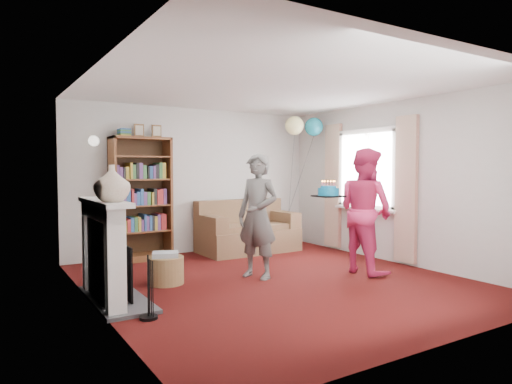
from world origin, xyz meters
TOP-DOWN VIEW (x-y plane):
  - ground at (0.00, 0.00)m, footprint 5.00×5.00m
  - wall_back at (0.00, 2.51)m, footprint 4.50×0.02m
  - wall_left at (-2.26, 0.00)m, footprint 0.02×5.00m
  - wall_right at (2.26, 0.00)m, footprint 0.02×5.00m
  - ceiling at (0.00, 0.00)m, footprint 4.50×5.00m
  - fireplace at (-2.09, 0.19)m, footprint 0.55×1.80m
  - window_bay at (2.21, 0.60)m, footprint 0.14×2.02m
  - wall_sconce at (-1.75, 2.36)m, footprint 0.16×0.23m
  - bookcase at (-1.07, 2.30)m, footprint 0.93×0.42m
  - sofa at (0.76, 2.07)m, footprint 1.70×0.90m
  - wicker_basket at (-1.27, 0.63)m, footprint 0.46×0.46m
  - person_striped at (-0.11, 0.29)m, footprint 0.60×0.71m
  - person_magenta at (1.34, -0.24)m, footprint 0.67×0.85m
  - birthday_cake at (0.81, -0.06)m, footprint 0.35×0.35m
  - balloons at (1.76, 1.71)m, footprint 0.78×0.34m
  - mantel_vase at (-2.12, -0.15)m, footprint 0.45×0.45m

SIDE VIEW (x-z plane):
  - ground at x=0.00m, z-range 0.00..0.00m
  - wicker_basket at x=-1.27m, z-range -0.02..0.39m
  - sofa at x=0.76m, z-range -0.11..0.79m
  - fireplace at x=-2.09m, z-range -0.05..1.07m
  - person_striped at x=-0.11m, z-range 0.00..1.66m
  - person_magenta at x=1.34m, z-range 0.00..1.74m
  - bookcase at x=-1.07m, z-range -0.13..2.04m
  - birthday_cake at x=0.81m, z-range 1.03..1.25m
  - window_bay at x=2.21m, z-range 0.10..2.30m
  - wall_back at x=0.00m, z-range 0.00..2.50m
  - wall_left at x=-2.26m, z-range 0.00..2.50m
  - wall_right at x=2.26m, z-range 0.00..2.50m
  - mantel_vase at x=-2.12m, z-range 1.12..1.50m
  - wall_sconce at x=-1.75m, z-range 1.80..1.96m
  - balloons at x=1.76m, z-range 1.36..3.08m
  - ceiling at x=0.00m, z-range 2.50..2.51m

